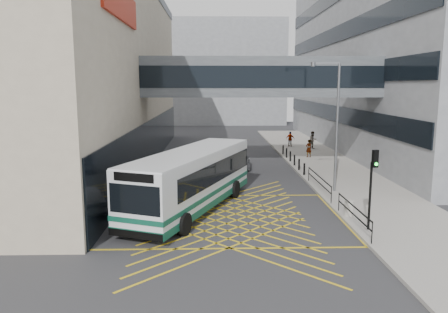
{
  "coord_description": "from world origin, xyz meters",
  "views": [
    {
      "loc": [
        -0.69,
        -22.29,
        6.95
      ],
      "look_at": [
        0.0,
        4.0,
        2.6
      ],
      "focal_mm": 35.0,
      "sensor_mm": 36.0,
      "label": 1
    }
  ],
  "objects": [
    {
      "name": "pedestrian_a",
      "position": [
        8.39,
        18.23,
        0.99
      ],
      "size": [
        0.79,
        0.68,
        1.66
      ],
      "primitive_type": "imported",
      "rotation": [
        0.0,
        0.0,
        3.51
      ],
      "color": "gray",
      "rests_on": "pavement"
    },
    {
      "name": "pavement",
      "position": [
        9.0,
        15.0,
        0.08
      ],
      "size": [
        6.0,
        54.0,
        0.16
      ],
      "primitive_type": "cube",
      "color": "#9A958C",
      "rests_on": "ground"
    },
    {
      "name": "car_silver",
      "position": [
        1.53,
        13.59,
        0.68
      ],
      "size": [
        2.24,
        4.53,
        1.36
      ],
      "primitive_type": "imported",
      "rotation": [
        0.0,
        0.0,
        3.05
      ],
      "color": "gray",
      "rests_on": "ground"
    },
    {
      "name": "street_lamp",
      "position": [
        6.98,
        4.98,
        4.8
      ],
      "size": [
        1.85,
        0.33,
        8.15
      ],
      "rotation": [
        0.0,
        0.0,
        -0.06
      ],
      "color": "slate",
      "rests_on": "pavement"
    },
    {
      "name": "pedestrian_c",
      "position": [
        7.89,
        25.36,
        0.99
      ],
      "size": [
        1.08,
        0.78,
        1.65
      ],
      "primitive_type": "imported",
      "rotation": [
        0.0,
        0.0,
        2.78
      ],
      "color": "gray",
      "rests_on": "pavement"
    },
    {
      "name": "car_dark",
      "position": [
        -0.61,
        12.98,
        0.67
      ],
      "size": [
        2.83,
        4.56,
        1.33
      ],
      "primitive_type": "imported",
      "rotation": [
        0.0,
        0.0,
        2.85
      ],
      "color": "black",
      "rests_on": "ground"
    },
    {
      "name": "litter_bin",
      "position": [
        6.43,
        -0.39,
        0.56
      ],
      "size": [
        0.46,
        0.46,
        0.8
      ],
      "primitive_type": "cylinder",
      "color": "#ADA89E",
      "rests_on": "pavement"
    },
    {
      "name": "pedestrian_b",
      "position": [
        10.0,
        23.58,
        1.09
      ],
      "size": [
        1.04,
        0.83,
        1.86
      ],
      "primitive_type": "imported",
      "rotation": [
        0.0,
        0.0,
        0.39
      ],
      "color": "gray",
      "rests_on": "pavement"
    },
    {
      "name": "box_junction",
      "position": [
        0.0,
        0.0,
        0.0
      ],
      "size": [
        12.0,
        9.0,
        0.01
      ],
      "color": "gold",
      "rests_on": "ground"
    },
    {
      "name": "kerb_railings",
      "position": [
        6.15,
        1.78,
        0.88
      ],
      "size": [
        0.05,
        12.54,
        1.0
      ],
      "color": "black",
      "rests_on": "pavement"
    },
    {
      "name": "building_far",
      "position": [
        -2.0,
        60.0,
        9.0
      ],
      "size": [
        28.0,
        16.0,
        18.0
      ],
      "primitive_type": "cube",
      "color": "gray",
      "rests_on": "ground"
    },
    {
      "name": "traffic_light",
      "position": [
        6.71,
        -2.72,
        2.66
      ],
      "size": [
        0.31,
        0.46,
        3.84
      ],
      "rotation": [
        0.0,
        0.0,
        0.31
      ],
      "color": "black",
      "rests_on": "pavement"
    },
    {
      "name": "ground",
      "position": [
        0.0,
        0.0,
        0.0
      ],
      "size": [
        120.0,
        120.0,
        0.0
      ],
      "primitive_type": "plane",
      "color": "#333335"
    },
    {
      "name": "car_white",
      "position": [
        -4.17,
        1.41,
        0.73
      ],
      "size": [
        3.65,
        4.98,
        1.47
      ],
      "primitive_type": "imported",
      "rotation": [
        0.0,
        0.0,
        2.71
      ],
      "color": "silver",
      "rests_on": "ground"
    },
    {
      "name": "bus",
      "position": [
        -1.8,
        1.46,
        1.79
      ],
      "size": [
        6.96,
        12.09,
        3.35
      ],
      "rotation": [
        0.0,
        0.0,
        -0.38
      ],
      "color": "silver",
      "rests_on": "ground"
    },
    {
      "name": "skybridge",
      "position": [
        3.0,
        12.0,
        7.5
      ],
      "size": [
        20.0,
        4.1,
        3.0
      ],
      "color": "#51565B",
      "rests_on": "ground"
    },
    {
      "name": "building_right",
      "position": [
        23.98,
        24.0,
        10.0
      ],
      "size": [
        24.09,
        44.0,
        20.0
      ],
      "color": "gray",
      "rests_on": "ground"
    },
    {
      "name": "bollards",
      "position": [
        6.25,
        15.0,
        0.61
      ],
      "size": [
        0.14,
        10.14,
        0.9
      ],
      "color": "black",
      "rests_on": "pavement"
    },
    {
      "name": "building_whsmith",
      "position": [
        -17.98,
        16.0,
        8.0
      ],
      "size": [
        24.17,
        42.0,
        16.0
      ],
      "color": "#B8A98E",
      "rests_on": "ground"
    }
  ]
}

